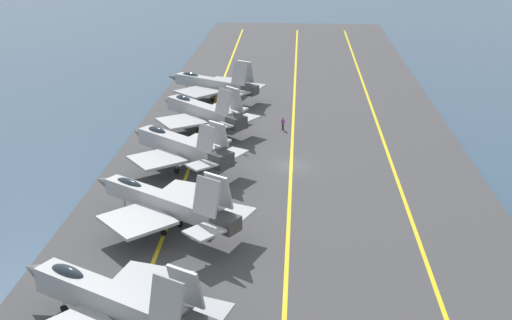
# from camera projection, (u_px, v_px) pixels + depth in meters

# --- Properties ---
(ground_plane) EXTENTS (2000.00, 2000.00, 0.00)m
(ground_plane) POSITION_uv_depth(u_px,v_px,m) (291.00, 169.00, 72.63)
(ground_plane) COLOR #334C66
(carrier_deck) EXTENTS (199.24, 41.46, 0.40)m
(carrier_deck) POSITION_uv_depth(u_px,v_px,m) (291.00, 167.00, 72.56)
(carrier_deck) COLOR #424244
(carrier_deck) RESTS_ON ground
(deck_stripe_foul_line) EXTENTS (179.31, 0.88, 0.01)m
(deck_stripe_foul_line) POSITION_uv_depth(u_px,v_px,m) (393.00, 168.00, 71.76)
(deck_stripe_foul_line) COLOR yellow
(deck_stripe_foul_line) RESTS_ON carrier_deck
(deck_stripe_centerline) EXTENTS (179.31, 0.36, 0.01)m
(deck_stripe_centerline) POSITION_uv_depth(u_px,v_px,m) (291.00, 165.00, 72.48)
(deck_stripe_centerline) COLOR yellow
(deck_stripe_centerline) RESTS_ON carrier_deck
(deck_stripe_edge_line) EXTENTS (179.28, 4.26, 0.01)m
(deck_stripe_edge_line) POSITION_uv_depth(u_px,v_px,m) (191.00, 163.00, 73.20)
(deck_stripe_edge_line) COLOR yellow
(deck_stripe_edge_line) RESTS_ON carrier_deck
(parked_jet_nearest) EXTENTS (12.87, 16.18, 6.50)m
(parked_jet_nearest) POSITION_uv_depth(u_px,v_px,m) (112.00, 301.00, 42.51)
(parked_jet_nearest) COLOR #93999E
(parked_jet_nearest) RESTS_ON carrier_deck
(parked_jet_second) EXTENTS (13.22, 16.42, 6.54)m
(parked_jet_second) POSITION_uv_depth(u_px,v_px,m) (165.00, 202.00, 56.97)
(parked_jet_second) COLOR #A8AAAF
(parked_jet_second) RESTS_ON carrier_deck
(parked_jet_third) EXTENTS (13.13, 14.64, 6.34)m
(parked_jet_third) POSITION_uv_depth(u_px,v_px,m) (179.00, 146.00, 70.75)
(parked_jet_third) COLOR #A8AAAF
(parked_jet_third) RESTS_ON carrier_deck
(parked_jet_fourth) EXTENTS (13.89, 14.62, 6.53)m
(parked_jet_fourth) POSITION_uv_depth(u_px,v_px,m) (202.00, 111.00, 83.95)
(parked_jet_fourth) COLOR #A8AAAF
(parked_jet_fourth) RESTS_ON carrier_deck
(parked_jet_fifth) EXTENTS (13.11, 16.24, 6.52)m
(parked_jet_fifth) POSITION_uv_depth(u_px,v_px,m) (213.00, 84.00, 97.20)
(parked_jet_fifth) COLOR #9EA3A8
(parked_jet_fifth) RESTS_ON carrier_deck
(crew_purple_vest) EXTENTS (0.43, 0.46, 1.73)m
(crew_purple_vest) POSITION_uv_depth(u_px,v_px,m) (283.00, 123.00, 83.94)
(crew_purple_vest) COLOR #232328
(crew_purple_vest) RESTS_ON carrier_deck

